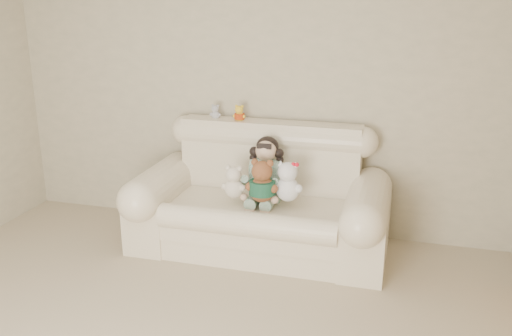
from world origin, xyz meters
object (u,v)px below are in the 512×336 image
object	(u,v)px
seated_child	(266,169)
cream_teddy	(234,179)
brown_teddy	(262,177)
sofa	(259,192)
white_cat	(288,177)

from	to	relation	value
seated_child	cream_teddy	size ratio (longest dim) A/B	1.72
seated_child	cream_teddy	xyz separation A→B (m)	(-0.21, -0.23, -0.03)
brown_teddy	sofa	bearing A→B (deg)	89.74
seated_child	cream_teddy	bearing A→B (deg)	-130.97
sofa	brown_teddy	xyz separation A→B (m)	(0.07, -0.17, 0.19)
sofa	brown_teddy	world-z (taller)	sofa
cream_teddy	brown_teddy	bearing A→B (deg)	-14.26
sofa	cream_teddy	bearing A→B (deg)	-139.27
sofa	white_cat	xyz separation A→B (m)	(0.26, -0.10, 0.18)
sofa	white_cat	world-z (taller)	sofa
seated_child	white_cat	bearing A→B (deg)	-36.89
white_cat	cream_teddy	bearing A→B (deg)	-162.17
brown_teddy	cream_teddy	distance (m)	0.25
seated_child	cream_teddy	world-z (taller)	seated_child
sofa	seated_child	distance (m)	0.20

